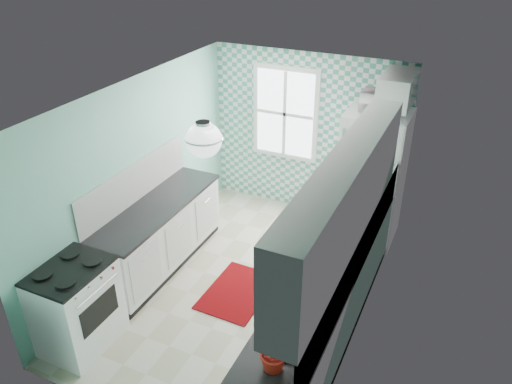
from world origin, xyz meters
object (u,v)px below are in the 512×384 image
at_px(potted_plant, 276,352).
at_px(microwave, 381,102).
at_px(fridge, 371,177).
at_px(sink, 354,224).
at_px(ceiling_light, 204,140).
at_px(fruit_bowl, 288,342).
at_px(stove, 76,305).

relative_size(potted_plant, microwave, 0.74).
height_order(fridge, sink, fridge).
xyz_separation_m(ceiling_light, potted_plant, (1.20, -1.06, -1.20)).
distance_m(sink, fruit_bowl, 2.12).
relative_size(sink, microwave, 1.07).
height_order(stove, fruit_bowl, fruit_bowl).
height_order(ceiling_light, stove, ceiling_light).
bearing_deg(potted_plant, stove, 174.33).
height_order(ceiling_light, sink, ceiling_light).
distance_m(ceiling_light, stove, 2.32).
height_order(ceiling_light, fridge, ceiling_light).
relative_size(stove, microwave, 1.98).
distance_m(sink, microwave, 1.70).
xyz_separation_m(ceiling_light, fridge, (1.11, 2.61, -1.37)).
height_order(stove, sink, sink).
xyz_separation_m(fridge, fruit_bowl, (0.09, -3.40, 0.02)).
bearing_deg(potted_plant, fridge, 91.41).
distance_m(ceiling_light, microwave, 2.85).
bearing_deg(fridge, sink, -87.76).
relative_size(stove, potted_plant, 2.67).
height_order(fridge, microwave, microwave).
bearing_deg(fruit_bowl, sink, 89.89).
relative_size(stove, fruit_bowl, 3.23).
bearing_deg(sink, fridge, 96.19).
bearing_deg(stove, fruit_bowl, -1.49).
xyz_separation_m(stove, microwave, (2.31, 3.43, 1.54)).
bearing_deg(ceiling_light, sink, 47.95).
bearing_deg(fruit_bowl, fridge, 91.52).
bearing_deg(microwave, ceiling_light, 67.20).
relative_size(stove, sink, 1.85).
bearing_deg(ceiling_light, potted_plant, -41.43).
bearing_deg(microwave, stove, 56.29).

